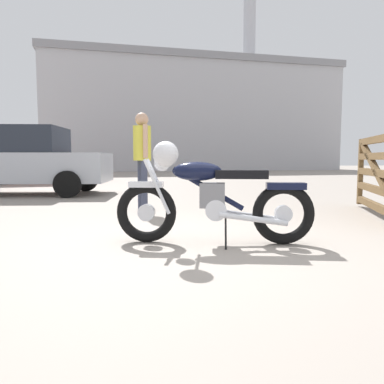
# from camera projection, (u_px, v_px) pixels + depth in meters

# --- Properties ---
(ground_plane) EXTENTS (80.00, 80.00, 0.00)m
(ground_plane) POSITION_uv_depth(u_px,v_px,m) (225.00, 248.00, 3.67)
(ground_plane) COLOR gray
(vintage_motorcycle) EXTENTS (2.06, 0.72, 1.07)m
(vintage_motorcycle) POSITION_uv_depth(u_px,v_px,m) (209.00, 197.00, 3.84)
(vintage_motorcycle) COLOR black
(vintage_motorcycle) RESTS_ON ground_plane
(timber_gate) EXTENTS (1.03, 2.42, 1.60)m
(timber_gate) POSITION_uv_depth(u_px,v_px,m) (384.00, 172.00, 5.37)
(timber_gate) COLOR brown
(timber_gate) RESTS_ON ground_plane
(bystander) EXTENTS (0.30, 0.45, 1.66)m
(bystander) POSITION_uv_depth(u_px,v_px,m) (142.00, 151.00, 6.23)
(bystander) COLOR #383D51
(bystander) RESTS_ON ground_plane
(red_hatchback_near) EXTENTS (4.09, 2.24, 1.78)m
(red_hatchback_near) POSITION_uv_depth(u_px,v_px,m) (36.00, 158.00, 13.72)
(red_hatchback_near) COLOR black
(red_hatchback_near) RESTS_ON ground_plane
(blue_hatchback_right) EXTENTS (4.35, 2.25, 1.67)m
(blue_hatchback_right) POSITION_uv_depth(u_px,v_px,m) (22.00, 161.00, 9.16)
(blue_hatchback_right) COLOR black
(blue_hatchback_right) RESTS_ON ground_plane
(industrial_building) EXTENTS (23.37, 13.31, 17.79)m
(industrial_building) POSITION_uv_depth(u_px,v_px,m) (188.00, 119.00, 31.55)
(industrial_building) COLOR #B2B2B7
(industrial_building) RESTS_ON ground_plane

